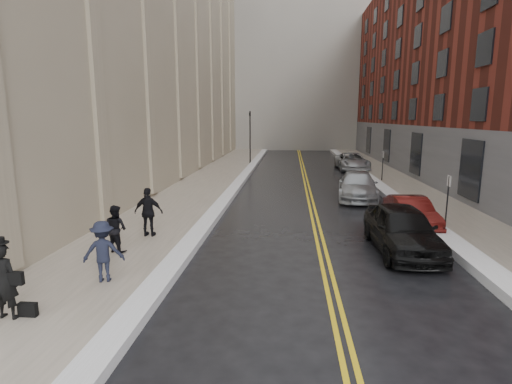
% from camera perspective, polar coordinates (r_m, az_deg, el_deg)
% --- Properties ---
extents(ground, '(160.00, 160.00, 0.00)m').
position_cam_1_polar(ground, '(10.12, -3.30, -16.35)').
color(ground, black).
rests_on(ground, ground).
extents(sidewalk_left, '(4.00, 64.00, 0.15)m').
position_cam_1_polar(sidewalk_left, '(25.99, -8.12, 0.50)').
color(sidewalk_left, gray).
rests_on(sidewalk_left, ground).
extents(sidewalk_right, '(3.00, 64.00, 0.15)m').
position_cam_1_polar(sidewalk_right, '(26.47, 21.68, 0.03)').
color(sidewalk_right, gray).
rests_on(sidewalk_right, ground).
extents(lane_stripe_a, '(0.12, 64.00, 0.01)m').
position_cam_1_polar(lane_stripe_a, '(25.37, 7.21, 0.11)').
color(lane_stripe_a, gold).
rests_on(lane_stripe_a, ground).
extents(lane_stripe_b, '(0.12, 64.00, 0.01)m').
position_cam_1_polar(lane_stripe_b, '(25.38, 7.75, 0.10)').
color(lane_stripe_b, gold).
rests_on(lane_stripe_b, ground).
extents(snow_ridge_left, '(0.70, 60.80, 0.26)m').
position_cam_1_polar(snow_ridge_left, '(25.57, -3.09, 0.55)').
color(snow_ridge_left, white).
rests_on(snow_ridge_left, ground).
extents(snow_ridge_right, '(0.85, 60.80, 0.30)m').
position_cam_1_polar(snow_ridge_right, '(25.98, 17.79, 0.26)').
color(snow_ridge_right, white).
rests_on(snow_ridge_right, ground).
extents(tower_far_right, '(22.00, 18.00, 44.00)m').
position_cam_1_polar(tower_far_right, '(77.96, 15.41, 23.14)').
color(tower_far_right, slate).
rests_on(tower_far_right, ground).
extents(traffic_signal, '(0.18, 0.15, 5.20)m').
position_cam_1_polar(traffic_signal, '(39.15, -0.86, 8.40)').
color(traffic_signal, black).
rests_on(traffic_signal, ground).
extents(parking_sign_near, '(0.06, 0.35, 2.23)m').
position_cam_1_polar(parking_sign_near, '(18.44, 25.70, -0.54)').
color(parking_sign_near, black).
rests_on(parking_sign_near, ground).
extents(parking_sign_far, '(0.06, 0.35, 2.23)m').
position_cam_1_polar(parking_sign_far, '(29.84, 17.65, 3.89)').
color(parking_sign_far, black).
rests_on(parking_sign_far, ground).
extents(car_black, '(2.05, 4.84, 1.63)m').
position_cam_1_polar(car_black, '(14.64, 20.15, -4.99)').
color(car_black, black).
rests_on(car_black, ground).
extents(car_maroon, '(1.55, 3.97, 1.29)m').
position_cam_1_polar(car_maroon, '(18.07, 21.28, -2.74)').
color(car_maroon, '#4F100E').
rests_on(car_maroon, ground).
extents(car_silver_near, '(2.72, 5.41, 1.51)m').
position_cam_1_polar(car_silver_near, '(23.55, 14.31, 0.91)').
color(car_silver_near, '#9B9FA3').
rests_on(car_silver_near, ground).
extents(car_silver_far, '(2.74, 5.50, 1.50)m').
position_cam_1_polar(car_silver_far, '(36.55, 13.54, 4.28)').
color(car_silver_far, '#A4A7AC').
rests_on(car_silver_far, ground).
extents(pedestrian_main, '(0.66, 0.45, 1.75)m').
position_cam_1_polar(pedestrian_main, '(10.61, -32.28, -10.70)').
color(pedestrian_main, black).
rests_on(pedestrian_main, sidewalk_left).
extents(pedestrian_a, '(0.94, 0.85, 1.59)m').
position_cam_1_polar(pedestrian_a, '(14.13, -19.39, -4.94)').
color(pedestrian_a, black).
rests_on(pedestrian_a, sidewalk_left).
extents(pedestrian_b, '(1.22, 0.88, 1.69)m').
position_cam_1_polar(pedestrian_b, '(11.75, -20.99, -7.91)').
color(pedestrian_b, black).
rests_on(pedestrian_b, sidewalk_left).
extents(pedestrian_c, '(1.09, 0.46, 1.86)m').
position_cam_1_polar(pedestrian_c, '(15.57, -15.08, -2.79)').
color(pedestrian_c, black).
rests_on(pedestrian_c, sidewalk_left).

